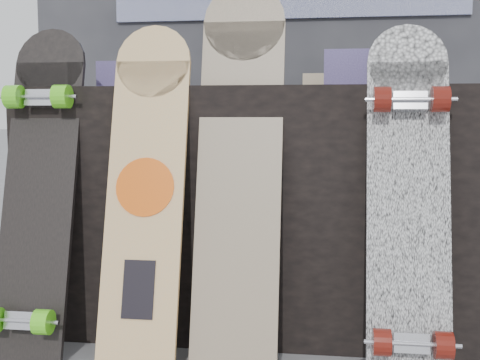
# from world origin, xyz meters

# --- Properties ---
(vendor_table) EXTENTS (1.60, 0.60, 0.80)m
(vendor_table) POSITION_xyz_m (0.00, 0.50, 0.40)
(vendor_table) COLOR black
(vendor_table) RESTS_ON ground
(booth) EXTENTS (2.40, 0.22, 2.20)m
(booth) POSITION_xyz_m (0.00, 1.35, 1.10)
(booth) COLOR #2F2F33
(booth) RESTS_ON ground
(merch_box_purple) EXTENTS (0.18, 0.12, 0.10)m
(merch_box_purple) POSITION_xyz_m (-0.53, 0.54, 0.85)
(merch_box_purple) COLOR #3E366F
(merch_box_purple) RESTS_ON vendor_table
(merch_box_small) EXTENTS (0.14, 0.14, 0.12)m
(merch_box_small) POSITION_xyz_m (0.24, 0.46, 0.86)
(merch_box_small) COLOR #3E366F
(merch_box_small) RESTS_ON vendor_table
(merch_box_flat) EXTENTS (0.22, 0.10, 0.06)m
(merch_box_flat) POSITION_xyz_m (0.20, 0.65, 0.83)
(merch_box_flat) COLOR #D1B78C
(merch_box_flat) RESTS_ON vendor_table
(longboard_geisha) EXTENTS (0.23, 0.29, 0.98)m
(longboard_geisha) POSITION_xyz_m (-0.34, 0.13, 0.52)
(longboard_geisha) COLOR #C9B188
(longboard_geisha) RESTS_ON ground
(longboard_celtic) EXTENTS (0.25, 0.30, 1.11)m
(longboard_celtic) POSITION_xyz_m (-0.07, 0.18, 0.59)
(longboard_celtic) COLOR beige
(longboard_celtic) RESTS_ON ground
(longboard_cascadia) EXTENTS (0.22, 0.31, 0.97)m
(longboard_cascadia) POSITION_xyz_m (0.40, 0.11, 0.50)
(longboard_cascadia) COLOR white
(longboard_cascadia) RESTS_ON ground
(skateboard_dark) EXTENTS (0.22, 0.33, 0.98)m
(skateboard_dark) POSITION_xyz_m (-0.68, 0.14, 0.51)
(skateboard_dark) COLOR black
(skateboard_dark) RESTS_ON ground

